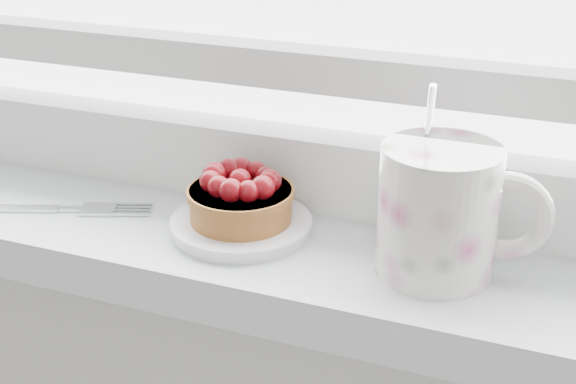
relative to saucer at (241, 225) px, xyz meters
The scene contains 4 objects.
saucer is the anchor object (origin of this frame).
raspberry_tart 0.03m from the saucer, 138.95° to the left, with size 0.09×0.09×0.05m.
floral_mug 0.18m from the saucer, ahead, with size 0.14×0.10×0.15m.
fork 0.19m from the saucer, behind, with size 0.20×0.09×0.00m.
Camera 1 is at (0.21, 1.32, 1.26)m, focal length 50.00 mm.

